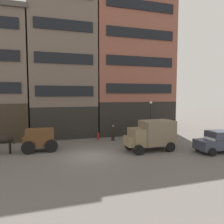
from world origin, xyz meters
name	(u,v)px	position (x,y,z in m)	size (l,w,h in m)	color
ground_plane	(92,156)	(0.00, 0.00, 0.00)	(120.00, 120.00, 0.00)	#605B56
building_center_left	(62,61)	(-1.38, 10.17, 8.86)	(7.69, 7.30, 17.63)	black
building_center_right	(130,66)	(7.30, 10.17, 8.59)	(10.38, 7.30, 17.11)	black
cargo_wagon	(39,138)	(-4.02, 2.68, 1.15)	(2.94, 1.58, 1.98)	brown
draft_horse	(1,139)	(-6.97, 2.68, 1.27)	(2.35, 0.65, 2.30)	black
delivery_truck_near	(151,134)	(5.31, 0.12, 1.42)	(4.42, 2.28, 2.62)	#7A6B4C
sedan_dark	(217,142)	(10.39, -2.07, 0.91)	(3.71, 1.89, 1.83)	#333847
pedestrian_officer	(113,132)	(3.32, 4.85, 0.98)	(0.45, 0.45, 1.79)	black
streetlamp_curbside	(151,114)	(8.19, 5.78, 2.67)	(0.32, 0.32, 4.12)	black
fire_hydrant_curbside	(98,136)	(1.91, 5.68, 0.43)	(0.24, 0.24, 0.83)	maroon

